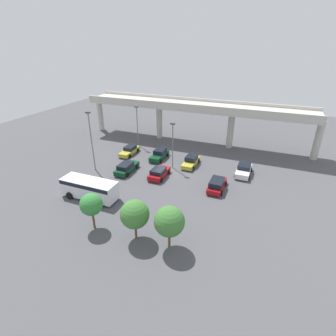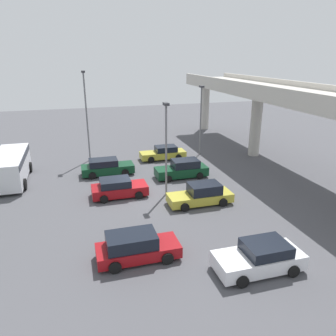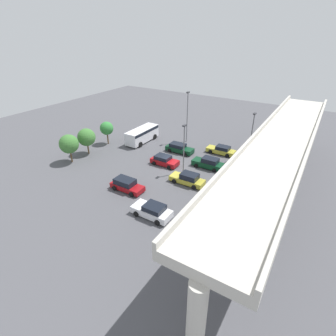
{
  "view_description": "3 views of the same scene",
  "coord_description": "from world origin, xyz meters",
  "px_view_note": "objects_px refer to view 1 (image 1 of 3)",
  "views": [
    {
      "loc": [
        14.27,
        -32.76,
        18.3
      ],
      "look_at": [
        0.8,
        -0.08,
        1.08
      ],
      "focal_mm": 28.0,
      "sensor_mm": 36.0,
      "label": 1
    },
    {
      "loc": [
        23.94,
        -4.29,
        10.66
      ],
      "look_at": [
        -1.02,
        2.97,
        1.65
      ],
      "focal_mm": 35.0,
      "sensor_mm": 36.0,
      "label": 2
    },
    {
      "loc": [
        30.56,
        18.3,
        18.75
      ],
      "look_at": [
        1.73,
        0.46,
        0.72
      ],
      "focal_mm": 28.0,
      "sensor_mm": 36.0,
      "label": 3
    }
  ],
  "objects_px": {
    "parked_car_6": "(244,170)",
    "lamp_post_near_aisle": "(91,138)",
    "lamp_post_by_overpass": "(137,123)",
    "tree_front_right": "(135,214)",
    "shuttle_bus": "(89,187)",
    "parked_car_3": "(159,173)",
    "parked_car_1": "(127,168)",
    "parked_car_4": "(191,161)",
    "tree_front_far_right": "(169,221)",
    "parked_car_2": "(160,154)",
    "parked_car_5": "(217,185)",
    "lamp_post_mid_lot": "(173,142)",
    "parked_car_0": "(130,151)",
    "tree_front_left": "(91,205)"
  },
  "relations": [
    {
      "from": "parked_car_1",
      "to": "parked_car_5",
      "type": "height_order",
      "value": "parked_car_5"
    },
    {
      "from": "lamp_post_mid_lot",
      "to": "tree_front_left",
      "type": "bearing_deg",
      "value": -97.88
    },
    {
      "from": "parked_car_6",
      "to": "lamp_post_near_aisle",
      "type": "xyz_separation_m",
      "value": [
        -21.75,
        -7.3,
        4.58
      ]
    },
    {
      "from": "parked_car_6",
      "to": "lamp_post_near_aisle",
      "type": "distance_m",
      "value": 23.39
    },
    {
      "from": "lamp_post_mid_lot",
      "to": "tree_front_far_right",
      "type": "xyz_separation_m",
      "value": [
        6.28,
        -16.75,
        -1.27
      ]
    },
    {
      "from": "lamp_post_by_overpass",
      "to": "tree_front_right",
      "type": "relative_size",
      "value": 1.71
    },
    {
      "from": "parked_car_1",
      "to": "parked_car_3",
      "type": "distance_m",
      "value": 5.33
    },
    {
      "from": "parked_car_4",
      "to": "tree_front_far_right",
      "type": "xyz_separation_m",
      "value": [
        3.84,
        -18.8,
        2.34
      ]
    },
    {
      "from": "parked_car_6",
      "to": "lamp_post_near_aisle",
      "type": "height_order",
      "value": "lamp_post_near_aisle"
    },
    {
      "from": "tree_front_right",
      "to": "shuttle_bus",
      "type": "bearing_deg",
      "value": 153.58
    },
    {
      "from": "parked_car_6",
      "to": "lamp_post_mid_lot",
      "type": "distance_m",
      "value": 11.56
    },
    {
      "from": "parked_car_5",
      "to": "tree_front_left",
      "type": "bearing_deg",
      "value": 141.39
    },
    {
      "from": "parked_car_3",
      "to": "parked_car_5",
      "type": "height_order",
      "value": "parked_car_5"
    },
    {
      "from": "lamp_post_by_overpass",
      "to": "tree_front_right",
      "type": "height_order",
      "value": "lamp_post_by_overpass"
    },
    {
      "from": "parked_car_4",
      "to": "tree_front_right",
      "type": "relative_size",
      "value": 1.1
    },
    {
      "from": "parked_car_3",
      "to": "parked_car_4",
      "type": "bearing_deg",
      "value": -28.23
    },
    {
      "from": "parked_car_5",
      "to": "lamp_post_mid_lot",
      "type": "distance_m",
      "value": 9.71
    },
    {
      "from": "parked_car_1",
      "to": "parked_car_2",
      "type": "distance_m",
      "value": 7.1
    },
    {
      "from": "parked_car_1",
      "to": "parked_car_2",
      "type": "height_order",
      "value": "parked_car_2"
    },
    {
      "from": "parked_car_5",
      "to": "parked_car_6",
      "type": "relative_size",
      "value": 0.98
    },
    {
      "from": "parked_car_1",
      "to": "tree_front_far_right",
      "type": "height_order",
      "value": "tree_front_far_right"
    },
    {
      "from": "parked_car_2",
      "to": "lamp_post_near_aisle",
      "type": "xyz_separation_m",
      "value": [
        -7.57,
        -7.83,
        4.55
      ]
    },
    {
      "from": "parked_car_0",
      "to": "tree_front_right",
      "type": "relative_size",
      "value": 1.1
    },
    {
      "from": "parked_car_6",
      "to": "tree_front_right",
      "type": "distance_m",
      "value": 20.64
    },
    {
      "from": "lamp_post_mid_lot",
      "to": "parked_car_6",
      "type": "bearing_deg",
      "value": 10.33
    },
    {
      "from": "parked_car_2",
      "to": "parked_car_5",
      "type": "bearing_deg",
      "value": 60.26
    },
    {
      "from": "parked_car_0",
      "to": "lamp_post_near_aisle",
      "type": "bearing_deg",
      "value": -13.28
    },
    {
      "from": "parked_car_0",
      "to": "shuttle_bus",
      "type": "height_order",
      "value": "shuttle_bus"
    },
    {
      "from": "parked_car_2",
      "to": "parked_car_6",
      "type": "xyz_separation_m",
      "value": [
        14.17,
        -0.53,
        -0.03
      ]
    },
    {
      "from": "lamp_post_by_overpass",
      "to": "parked_car_2",
      "type": "bearing_deg",
      "value": -33.38
    },
    {
      "from": "parked_car_1",
      "to": "shuttle_bus",
      "type": "bearing_deg",
      "value": 176.43
    },
    {
      "from": "parked_car_5",
      "to": "tree_front_left",
      "type": "height_order",
      "value": "tree_front_left"
    },
    {
      "from": "parked_car_2",
      "to": "lamp_post_mid_lot",
      "type": "relative_size",
      "value": 0.65
    },
    {
      "from": "tree_front_right",
      "to": "parked_car_1",
      "type": "bearing_deg",
      "value": 124.07
    },
    {
      "from": "parked_car_1",
      "to": "tree_front_right",
      "type": "relative_size",
      "value": 1.09
    },
    {
      "from": "shuttle_bus",
      "to": "tree_front_far_right",
      "type": "relative_size",
      "value": 1.62
    },
    {
      "from": "lamp_post_mid_lot",
      "to": "tree_front_far_right",
      "type": "height_order",
      "value": "lamp_post_mid_lot"
    },
    {
      "from": "lamp_post_near_aisle",
      "to": "tree_front_far_right",
      "type": "distance_m",
      "value": 20.78
    },
    {
      "from": "parked_car_3",
      "to": "shuttle_bus",
      "type": "relative_size",
      "value": 0.59
    },
    {
      "from": "parked_car_1",
      "to": "lamp_post_mid_lot",
      "type": "xyz_separation_m",
      "value": [
        5.99,
        4.09,
        3.62
      ]
    },
    {
      "from": "parked_car_0",
      "to": "parked_car_1",
      "type": "bearing_deg",
      "value": 26.17
    },
    {
      "from": "parked_car_4",
      "to": "lamp_post_near_aisle",
      "type": "bearing_deg",
      "value": -61.1
    },
    {
      "from": "lamp_post_mid_lot",
      "to": "lamp_post_by_overpass",
      "type": "bearing_deg",
      "value": 145.48
    },
    {
      "from": "lamp_post_near_aisle",
      "to": "tree_front_far_right",
      "type": "relative_size",
      "value": 2.02
    },
    {
      "from": "parked_car_5",
      "to": "shuttle_bus",
      "type": "height_order",
      "value": "shuttle_bus"
    },
    {
      "from": "parked_car_6",
      "to": "shuttle_bus",
      "type": "xyz_separation_m",
      "value": [
        -17.31,
        -14.28,
        0.79
      ]
    },
    {
      "from": "parked_car_4",
      "to": "tree_front_far_right",
      "type": "height_order",
      "value": "tree_front_far_right"
    },
    {
      "from": "shuttle_bus",
      "to": "lamp_post_by_overpass",
      "type": "height_order",
      "value": "lamp_post_by_overpass"
    },
    {
      "from": "parked_car_5",
      "to": "tree_front_right",
      "type": "relative_size",
      "value": 1.03
    },
    {
      "from": "parked_car_6",
      "to": "tree_front_right",
      "type": "xyz_separation_m",
      "value": [
        -8.17,
        -18.82,
        2.22
      ]
    }
  ]
}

